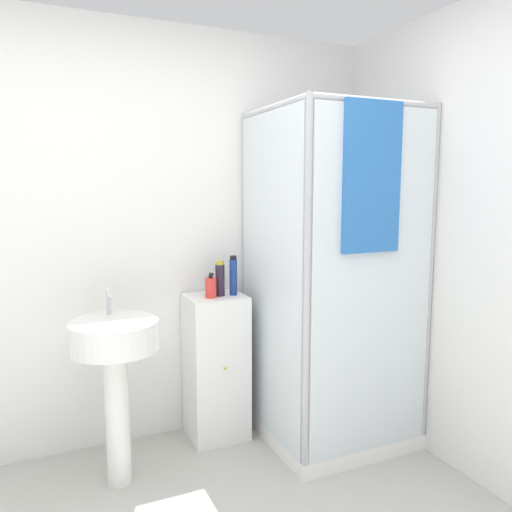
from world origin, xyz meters
name	(u,v)px	position (x,y,z in m)	size (l,w,h in m)	color
wall_back	(108,239)	(0.00, 1.70, 1.25)	(6.40, 0.06, 2.50)	white
shower_enclosure	(329,349)	(1.19, 1.17, 0.58)	(0.84, 0.87, 2.00)	white
vanity_cabinet	(216,366)	(0.59, 1.51, 0.45)	(0.35, 0.34, 0.90)	white
sink	(115,358)	(-0.05, 1.23, 0.68)	(0.44, 0.44, 1.01)	white
soap_dispenser	(211,287)	(0.55, 1.46, 0.96)	(0.07, 0.07, 0.15)	red
shampoo_bottle_tall_black	(220,279)	(0.61, 1.49, 1.00)	(0.06, 0.06, 0.21)	#281E33
shampoo_bottle_blue	(233,276)	(0.70, 1.47, 1.02)	(0.05, 0.05, 0.24)	navy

